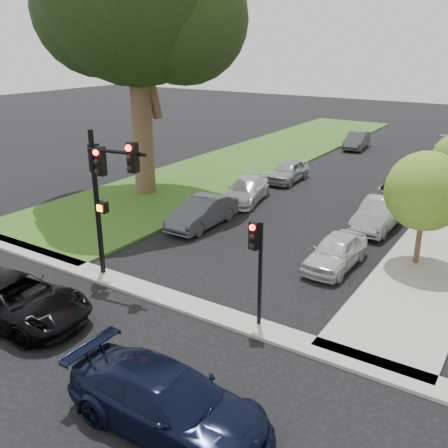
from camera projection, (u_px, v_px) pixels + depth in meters
The scene contains 16 objects.
ground at pixel (138, 329), 15.79m from camera, with size 140.00×140.00×0.00m, color black.
grass_strip at pixel (259, 156), 39.28m from camera, with size 8.00×44.00×0.12m, color #316514.
sidewalk_cross at pixel (177, 301), 17.34m from camera, with size 60.00×1.00×0.12m, color #999998.
small_tree_a at pixel (426, 191), 19.26m from camera, with size 3.12×3.12×4.68m.
traffic_signal_main at pixel (104, 179), 17.93m from camera, with size 2.76×0.72×5.64m.
traffic_signal_secondary at pixel (257, 255), 15.13m from camera, with size 0.44×0.36×3.54m.
car_cross_near at pixel (13, 299), 16.05m from camera, with size 2.48×5.37×1.49m, color black.
car_cross_far at pixel (168, 401), 11.49m from camera, with size 2.11×5.20×1.51m, color black.
car_parked_0 at pixel (336, 252), 19.91m from camera, with size 1.57×3.90×1.33m, color silver.
car_parked_1 at pixel (379, 215), 24.02m from camera, with size 1.52×4.35×1.43m, color #999BA0.
car_parked_2 at pixel (397, 195), 27.06m from camera, with size 2.49×5.39×1.50m, color #3F4247.
car_parked_4 at pixel (448, 149), 38.55m from camera, with size 2.09×5.15×1.49m, color #999BA0.
car_parked_5 at pixel (202, 212), 24.31m from camera, with size 1.52×4.36×1.44m, color #3F4247.
car_parked_6 at pixel (246, 190), 28.17m from camera, with size 1.83×4.51×1.31m, color silver.
car_parked_7 at pixel (288, 171), 32.21m from camera, with size 1.61×3.99×1.36m, color #999BA0.
car_parked_9 at pixel (357, 140), 42.18m from camera, with size 1.49×4.28×1.41m, color #3F4247.
Camera 1 is at (9.73, -10.01, 8.54)m, focal length 40.00 mm.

